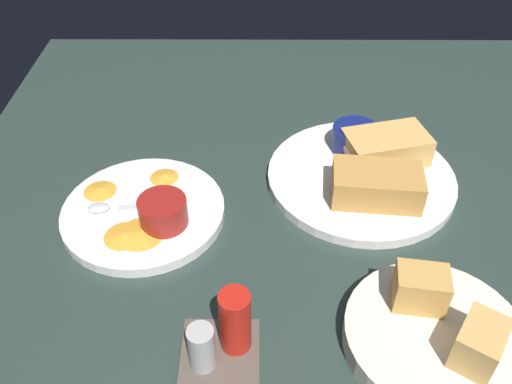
{
  "coord_description": "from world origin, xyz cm",
  "views": [
    {
      "loc": [
        6.68,
        62.28,
        55.17
      ],
      "look_at": [
        6.98,
        2.32,
        3.0
      ],
      "focal_mm": 37.78,
      "sensor_mm": 36.0,
      "label": 1
    }
  ],
  "objects_px": {
    "spoon_by_dark_ramekin": "(357,169)",
    "spoon_by_gravy_ramekin": "(108,208)",
    "sandwich_half_near": "(377,185)",
    "sandwich_half_far": "(386,148)",
    "ramekin_light_gravy": "(163,211)",
    "bread_basket_rear": "(436,334)",
    "plate_sandwich_main": "(361,178)",
    "condiment_caddy": "(223,338)",
    "ramekin_dark_sauce": "(355,138)",
    "plate_chips_companion": "(144,212)"
  },
  "relations": [
    {
      "from": "sandwich_half_near",
      "to": "spoon_by_gravy_ramekin",
      "type": "distance_m",
      "value": 0.4
    },
    {
      "from": "ramekin_light_gravy",
      "to": "condiment_caddy",
      "type": "bearing_deg",
      "value": 114.92
    },
    {
      "from": "sandwich_half_far",
      "to": "bread_basket_rear",
      "type": "height_order",
      "value": "bread_basket_rear"
    },
    {
      "from": "sandwich_half_near",
      "to": "spoon_by_gravy_ramekin",
      "type": "height_order",
      "value": "sandwich_half_near"
    },
    {
      "from": "ramekin_dark_sauce",
      "to": "spoon_by_dark_ramekin",
      "type": "height_order",
      "value": "ramekin_dark_sauce"
    },
    {
      "from": "plate_sandwich_main",
      "to": "sandwich_half_near",
      "type": "height_order",
      "value": "sandwich_half_near"
    },
    {
      "from": "ramekin_light_gravy",
      "to": "condiment_caddy",
      "type": "xyz_separation_m",
      "value": [
        -0.09,
        0.2,
        -0.0
      ]
    },
    {
      "from": "sandwich_half_near",
      "to": "sandwich_half_far",
      "type": "height_order",
      "value": "same"
    },
    {
      "from": "sandwich_half_near",
      "to": "bread_basket_rear",
      "type": "bearing_deg",
      "value": 97.13
    },
    {
      "from": "bread_basket_rear",
      "to": "ramekin_dark_sauce",
      "type": "bearing_deg",
      "value": -82.77
    },
    {
      "from": "sandwich_half_near",
      "to": "plate_chips_companion",
      "type": "distance_m",
      "value": 0.35
    },
    {
      "from": "ramekin_light_gravy",
      "to": "sandwich_half_near",
      "type": "bearing_deg",
      "value": -169.68
    },
    {
      "from": "plate_sandwich_main",
      "to": "plate_chips_companion",
      "type": "distance_m",
      "value": 0.34
    },
    {
      "from": "plate_chips_companion",
      "to": "condiment_caddy",
      "type": "relative_size",
      "value": 2.52
    },
    {
      "from": "spoon_by_dark_ramekin",
      "to": "condiment_caddy",
      "type": "bearing_deg",
      "value": 58.75
    },
    {
      "from": "bread_basket_rear",
      "to": "plate_sandwich_main",
      "type": "bearing_deg",
      "value": -81.91
    },
    {
      "from": "ramekin_light_gravy",
      "to": "spoon_by_dark_ramekin",
      "type": "bearing_deg",
      "value": -157.74
    },
    {
      "from": "plate_sandwich_main",
      "to": "ramekin_dark_sauce",
      "type": "distance_m",
      "value": 0.07
    },
    {
      "from": "ramekin_dark_sauce",
      "to": "plate_chips_companion",
      "type": "distance_m",
      "value": 0.36
    },
    {
      "from": "spoon_by_gravy_ramekin",
      "to": "sandwich_half_far",
      "type": "bearing_deg",
      "value": -163.92
    },
    {
      "from": "sandwich_half_far",
      "to": "ramekin_light_gravy",
      "type": "distance_m",
      "value": 0.37
    },
    {
      "from": "condiment_caddy",
      "to": "ramekin_dark_sauce",
      "type": "bearing_deg",
      "value": -117.48
    },
    {
      "from": "sandwich_half_far",
      "to": "plate_chips_companion",
      "type": "height_order",
      "value": "sandwich_half_far"
    },
    {
      "from": "condiment_caddy",
      "to": "spoon_by_dark_ramekin",
      "type": "bearing_deg",
      "value": -121.25
    },
    {
      "from": "ramekin_light_gravy",
      "to": "sandwich_half_far",
      "type": "bearing_deg",
      "value": -156.24
    },
    {
      "from": "plate_sandwich_main",
      "to": "sandwich_half_near",
      "type": "distance_m",
      "value": 0.06
    },
    {
      "from": "bread_basket_rear",
      "to": "condiment_caddy",
      "type": "xyz_separation_m",
      "value": [
        0.24,
        0.01,
        0.01
      ]
    },
    {
      "from": "ramekin_dark_sauce",
      "to": "bread_basket_rear",
      "type": "bearing_deg",
      "value": 97.23
    },
    {
      "from": "spoon_by_dark_ramekin",
      "to": "bread_basket_rear",
      "type": "xyz_separation_m",
      "value": [
        -0.05,
        0.31,
        0.0
      ]
    },
    {
      "from": "sandwich_half_far",
      "to": "ramekin_dark_sauce",
      "type": "relative_size",
      "value": 1.91
    },
    {
      "from": "ramekin_dark_sauce",
      "to": "ramekin_light_gravy",
      "type": "relative_size",
      "value": 1.11
    },
    {
      "from": "spoon_by_dark_ramekin",
      "to": "spoon_by_gravy_ramekin",
      "type": "distance_m",
      "value": 0.39
    },
    {
      "from": "spoon_by_dark_ramekin",
      "to": "sandwich_half_far",
      "type": "bearing_deg",
      "value": -147.88
    },
    {
      "from": "plate_chips_companion",
      "to": "ramekin_light_gravy",
      "type": "height_order",
      "value": "ramekin_light_gravy"
    },
    {
      "from": "sandwich_half_far",
      "to": "ramekin_light_gravy",
      "type": "bearing_deg",
      "value": 23.76
    },
    {
      "from": "sandwich_half_near",
      "to": "spoon_by_gravy_ramekin",
      "type": "relative_size",
      "value": 1.4
    },
    {
      "from": "ramekin_dark_sauce",
      "to": "spoon_by_gravy_ramekin",
      "type": "distance_m",
      "value": 0.41
    },
    {
      "from": "ramekin_dark_sauce",
      "to": "ramekin_light_gravy",
      "type": "height_order",
      "value": "same"
    },
    {
      "from": "sandwich_half_far",
      "to": "spoon_by_gravy_ramekin",
      "type": "height_order",
      "value": "sandwich_half_far"
    },
    {
      "from": "sandwich_half_far",
      "to": "plate_chips_companion",
      "type": "xyz_separation_m",
      "value": [
        0.37,
        0.12,
        -0.03
      ]
    },
    {
      "from": "condiment_caddy",
      "to": "plate_chips_companion",
      "type": "bearing_deg",
      "value": -60.8
    },
    {
      "from": "spoon_by_gravy_ramekin",
      "to": "bread_basket_rear",
      "type": "bearing_deg",
      "value": 153.1
    },
    {
      "from": "bread_basket_rear",
      "to": "ramekin_light_gravy",
      "type": "bearing_deg",
      "value": -29.15
    },
    {
      "from": "sandwich_half_far",
      "to": "spoon_by_dark_ramekin",
      "type": "bearing_deg",
      "value": 32.12
    },
    {
      "from": "sandwich_half_near",
      "to": "bread_basket_rear",
      "type": "relative_size",
      "value": 0.67
    },
    {
      "from": "condiment_caddy",
      "to": "bread_basket_rear",
      "type": "bearing_deg",
      "value": -176.66
    },
    {
      "from": "plate_chips_companion",
      "to": "plate_sandwich_main",
      "type": "bearing_deg",
      "value": -166.29
    },
    {
      "from": "ramekin_dark_sauce",
      "to": "plate_chips_companion",
      "type": "relative_size",
      "value": 0.32
    },
    {
      "from": "ramekin_light_gravy",
      "to": "spoon_by_gravy_ramekin",
      "type": "xyz_separation_m",
      "value": [
        0.09,
        -0.03,
        -0.02
      ]
    },
    {
      "from": "ramekin_dark_sauce",
      "to": "spoon_by_gravy_ramekin",
      "type": "relative_size",
      "value": 0.77
    }
  ]
}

